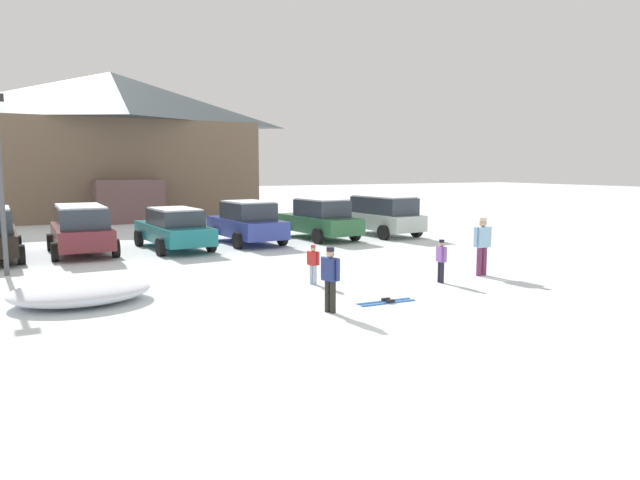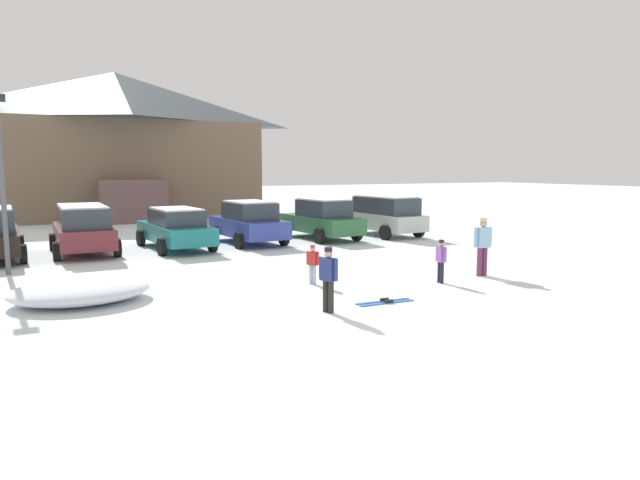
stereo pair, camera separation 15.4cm
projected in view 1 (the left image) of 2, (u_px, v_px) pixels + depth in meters
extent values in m
plane|color=silver|center=(476.00, 337.00, 10.39)|extent=(160.00, 160.00, 0.00)
cube|color=brown|center=(114.00, 170.00, 36.06)|extent=(16.17, 8.67, 5.84)
pyramid|color=#455155|center=(111.00, 97.00, 35.49)|extent=(16.77, 9.27, 3.11)
cube|color=brown|center=(129.00, 201.00, 31.68)|extent=(3.60, 1.80, 2.40)
cylinder|color=black|center=(18.00, 244.00, 20.64)|extent=(0.24, 0.65, 0.64)
cylinder|color=black|center=(21.00, 254.00, 18.15)|extent=(0.24, 0.65, 0.64)
cube|color=maroon|center=(81.00, 235.00, 20.30)|extent=(1.80, 4.42, 0.68)
cube|color=#2D3842|center=(81.00, 217.00, 20.14)|extent=(1.58, 3.36, 0.68)
cube|color=white|center=(80.00, 206.00, 20.09)|extent=(1.48, 3.19, 0.06)
cylinder|color=black|center=(50.00, 242.00, 21.10)|extent=(0.22, 0.64, 0.64)
cylinder|color=black|center=(105.00, 239.00, 21.99)|extent=(0.22, 0.64, 0.64)
cylinder|color=black|center=(55.00, 252.00, 18.70)|extent=(0.22, 0.64, 0.64)
cylinder|color=black|center=(116.00, 248.00, 19.59)|extent=(0.22, 0.64, 0.64)
cube|color=#1C787E|center=(173.00, 233.00, 21.51)|extent=(2.05, 4.90, 0.62)
cube|color=#2D3842|center=(175.00, 217.00, 21.23)|extent=(1.68, 2.59, 0.57)
cube|color=white|center=(175.00, 209.00, 21.19)|extent=(1.57, 2.46, 0.06)
cylinder|color=black|center=(139.00, 238.00, 22.32)|extent=(0.26, 0.65, 0.64)
cylinder|color=black|center=(185.00, 235.00, 23.29)|extent=(0.26, 0.65, 0.64)
cylinder|color=black|center=(161.00, 247.00, 19.81)|extent=(0.26, 0.65, 0.64)
cylinder|color=black|center=(211.00, 243.00, 20.78)|extent=(0.26, 0.65, 0.64)
cube|color=#32419F|center=(246.00, 227.00, 23.13)|extent=(2.05, 4.45, 0.69)
cube|color=#2D3842|center=(248.00, 211.00, 22.86)|extent=(1.70, 2.36, 0.67)
cube|color=white|center=(248.00, 202.00, 22.81)|extent=(1.59, 2.24, 0.06)
cylinder|color=black|center=(212.00, 234.00, 23.82)|extent=(0.26, 0.65, 0.64)
cylinder|color=black|center=(254.00, 231.00, 24.80)|extent=(0.26, 0.65, 0.64)
cylinder|color=black|center=(238.00, 241.00, 21.54)|extent=(0.26, 0.65, 0.64)
cylinder|color=black|center=(282.00, 237.00, 22.52)|extent=(0.26, 0.65, 0.64)
cube|color=#2E673C|center=(319.00, 224.00, 24.57)|extent=(2.10, 4.54, 0.67)
cube|color=#2D3842|center=(322.00, 208.00, 24.30)|extent=(1.70, 2.41, 0.70)
cube|color=white|center=(322.00, 199.00, 24.26)|extent=(1.59, 2.29, 0.06)
cylinder|color=black|center=(285.00, 230.00, 25.26)|extent=(0.28, 0.66, 0.64)
cylinder|color=black|center=(320.00, 227.00, 26.25)|extent=(0.28, 0.66, 0.64)
cylinder|color=black|center=(318.00, 236.00, 22.98)|extent=(0.28, 0.66, 0.64)
cylinder|color=black|center=(355.00, 233.00, 23.97)|extent=(0.28, 0.66, 0.64)
cube|color=#B7C1BB|center=(382.00, 221.00, 25.77)|extent=(2.00, 4.22, 0.69)
cube|color=#2D3842|center=(384.00, 205.00, 25.61)|extent=(1.73, 3.22, 0.73)
cube|color=white|center=(384.00, 197.00, 25.56)|extent=(1.61, 3.06, 0.06)
cylinder|color=black|center=(349.00, 227.00, 26.41)|extent=(0.27, 0.65, 0.64)
cylinder|color=black|center=(381.00, 225.00, 27.37)|extent=(0.27, 0.65, 0.64)
cylinder|color=black|center=(383.00, 232.00, 24.26)|extent=(0.27, 0.65, 0.64)
cylinder|color=black|center=(417.00, 230.00, 25.22)|extent=(0.27, 0.65, 0.64)
cylinder|color=#A5B8CF|center=(311.00, 275.00, 15.09)|extent=(0.09, 0.09, 0.51)
cylinder|color=#A5B8CF|center=(315.00, 275.00, 15.03)|extent=(0.09, 0.09, 0.51)
cube|color=red|center=(313.00, 258.00, 15.00)|extent=(0.26, 0.29, 0.36)
cylinder|color=red|center=(308.00, 257.00, 15.09)|extent=(0.07, 0.07, 0.35)
cylinder|color=red|center=(318.00, 258.00, 14.92)|extent=(0.07, 0.07, 0.35)
sphere|color=tan|center=(313.00, 249.00, 14.97)|extent=(0.13, 0.13, 0.13)
cylinder|color=#BB303C|center=(313.00, 246.00, 14.96)|extent=(0.13, 0.13, 0.06)
cylinder|color=#272721|center=(328.00, 296.00, 12.18)|extent=(0.13, 0.13, 0.69)
cylinder|color=#272721|center=(333.00, 297.00, 12.08)|extent=(0.13, 0.13, 0.69)
cube|color=navy|center=(330.00, 269.00, 12.06)|extent=(0.30, 0.38, 0.49)
cylinder|color=navy|center=(323.00, 267.00, 12.20)|extent=(0.09, 0.09, 0.46)
cylinder|color=navy|center=(338.00, 270.00, 11.91)|extent=(0.09, 0.09, 0.46)
sphere|color=tan|center=(330.00, 254.00, 12.01)|extent=(0.18, 0.18, 0.18)
cylinder|color=#231D2B|center=(330.00, 249.00, 12.00)|extent=(0.17, 0.17, 0.08)
cylinder|color=#6E2F52|center=(479.00, 262.00, 16.22)|extent=(0.15, 0.15, 0.82)
cylinder|color=#6E2F52|center=(484.00, 261.00, 16.30)|extent=(0.15, 0.15, 0.82)
cube|color=#94C2E5|center=(483.00, 237.00, 16.17)|extent=(0.41, 0.25, 0.58)
cylinder|color=#94C2E5|center=(476.00, 237.00, 16.06)|extent=(0.11, 0.11, 0.55)
cylinder|color=#94C2E5|center=(489.00, 236.00, 16.28)|extent=(0.11, 0.11, 0.55)
sphere|color=tan|center=(483.00, 223.00, 16.12)|extent=(0.21, 0.21, 0.21)
cylinder|color=beige|center=(483.00, 219.00, 16.11)|extent=(0.20, 0.20, 0.10)
cylinder|color=#231E2D|center=(440.00, 272.00, 15.32)|extent=(0.10, 0.10, 0.57)
cylinder|color=#231E2D|center=(442.00, 273.00, 15.21)|extent=(0.10, 0.10, 0.57)
cube|color=#8957AE|center=(441.00, 254.00, 15.20)|extent=(0.21, 0.30, 0.40)
cylinder|color=#8957AE|center=(438.00, 253.00, 15.37)|extent=(0.08, 0.08, 0.38)
cylinder|color=#8957AE|center=(445.00, 255.00, 15.03)|extent=(0.08, 0.08, 0.38)
sphere|color=tan|center=(442.00, 244.00, 15.17)|extent=(0.15, 0.15, 0.15)
cylinder|color=black|center=(442.00, 241.00, 15.16)|extent=(0.14, 0.14, 0.07)
cube|color=blue|center=(389.00, 303.00, 12.96)|extent=(1.41, 0.14, 0.02)
cube|color=black|center=(390.00, 301.00, 12.98)|extent=(0.20, 0.09, 0.06)
cube|color=blue|center=(384.00, 301.00, 13.14)|extent=(1.41, 0.14, 0.02)
cube|color=black|center=(386.00, 299.00, 13.16)|extent=(0.20, 0.09, 0.06)
cylinder|color=#515459|center=(1.00, 191.00, 16.02)|extent=(0.14, 0.14, 4.84)
ellipsoid|color=white|center=(81.00, 291.00, 13.05)|extent=(3.08, 2.46, 0.52)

